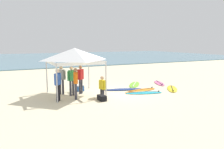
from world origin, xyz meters
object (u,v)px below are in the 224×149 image
(surfboard_lime, at_px, (134,84))
(cooler_box, at_px, (80,88))
(surfboard_navy, at_px, (123,89))
(person_blue, at_px, (58,83))
(person_grey, at_px, (61,78))
(person_red, at_px, (81,77))
(gear_bag_near_tent, at_px, (102,98))
(person_orange, at_px, (76,81))
(surfboard_cyan, at_px, (144,93))
(person_green, at_px, (72,79))
(surfboard_pink, at_px, (159,83))
(surfboard_orange, at_px, (141,90))
(surfboard_yellow, at_px, (172,89))
(person_yellow, at_px, (102,86))
(canopy_tent, at_px, (74,54))

(surfboard_lime, height_order, cooler_box, cooler_box)
(surfboard_navy, distance_m, surfboard_lime, 1.88)
(person_blue, bearing_deg, surfboard_lime, 19.00)
(person_grey, bearing_deg, person_blue, -109.98)
(person_red, distance_m, gear_bag_near_tent, 2.24)
(gear_bag_near_tent, relative_size, cooler_box, 1.20)
(person_orange, bearing_deg, gear_bag_near_tent, -36.75)
(gear_bag_near_tent, bearing_deg, cooler_box, 96.60)
(surfboard_cyan, height_order, person_grey, person_grey)
(surfboard_navy, bearing_deg, cooler_box, 161.25)
(person_orange, relative_size, person_green, 1.00)
(surfboard_navy, distance_m, person_orange, 3.75)
(surfboard_pink, xyz_separation_m, person_blue, (-7.96, -1.72, 0.95))
(person_green, bearing_deg, surfboard_cyan, -18.50)
(surfboard_orange, bearing_deg, person_orange, -177.26)
(surfboard_cyan, xyz_separation_m, cooler_box, (-3.31, 2.33, 0.16))
(cooler_box, bearing_deg, surfboard_yellow, -20.91)
(surfboard_orange, bearing_deg, surfboard_pink, 29.83)
(surfboard_cyan, distance_m, person_grey, 5.06)
(surfboard_cyan, bearing_deg, person_red, 155.29)
(gear_bag_near_tent, bearing_deg, person_green, 121.92)
(surfboard_orange, relative_size, gear_bag_near_tent, 4.28)
(surfboard_orange, xyz_separation_m, person_blue, (-5.30, -0.20, 0.95))
(surfboard_yellow, xyz_separation_m, surfboard_pink, (0.52, 2.01, 0.00))
(surfboard_pink, relative_size, surfboard_cyan, 0.93)
(surfboard_yellow, bearing_deg, surfboard_pink, 75.50)
(surfboard_navy, xyz_separation_m, surfboard_orange, (0.84, -0.77, -0.00))
(person_yellow, bearing_deg, surfboard_pink, 19.00)
(person_grey, xyz_separation_m, gear_bag_near_tent, (1.57, -2.38, -0.85))
(surfboard_cyan, bearing_deg, canopy_tent, 159.10)
(person_grey, height_order, cooler_box, person_grey)
(surfboard_pink, xyz_separation_m, person_red, (-6.33, -0.58, 0.95))
(surfboard_pink, bearing_deg, surfboard_orange, -150.17)
(surfboard_cyan, xyz_separation_m, person_red, (-3.49, 1.61, 0.95))
(surfboard_pink, relative_size, person_blue, 1.28)
(canopy_tent, distance_m, surfboard_navy, 3.98)
(canopy_tent, relative_size, surfboard_yellow, 1.31)
(surfboard_orange, height_order, person_orange, person_orange)
(surfboard_navy, relative_size, person_blue, 1.51)
(canopy_tent, relative_size, surfboard_lime, 1.23)
(person_blue, distance_m, gear_bag_near_tent, 2.44)
(canopy_tent, relative_size, surfboard_cyan, 1.21)
(surfboard_lime, distance_m, surfboard_yellow, 2.76)
(surfboard_cyan, xyz_separation_m, surfboard_orange, (0.18, 0.66, -0.00))
(surfboard_pink, relative_size, person_orange, 1.28)
(person_green, height_order, person_blue, same)
(surfboard_orange, bearing_deg, person_blue, -177.87)
(surfboard_navy, height_order, person_red, person_red)
(person_yellow, xyz_separation_m, gear_bag_near_tent, (-0.34, -0.70, -0.52))
(canopy_tent, xyz_separation_m, gear_bag_near_tent, (0.88, -1.89, -2.25))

